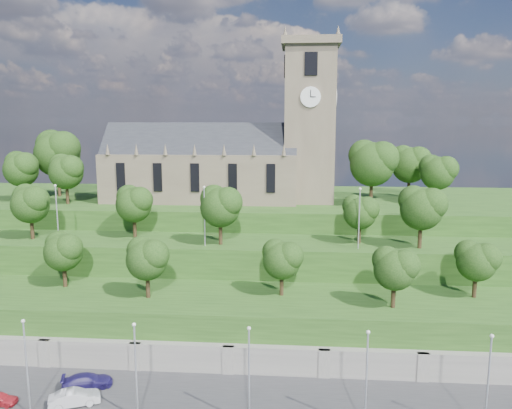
{
  "coord_description": "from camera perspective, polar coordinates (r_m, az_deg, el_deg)",
  "views": [
    {
      "loc": [
        11.72,
        -37.38,
        28.25
      ],
      "look_at": [
        6.45,
        30.0,
        16.97
      ],
      "focal_mm": 35.0,
      "sensor_mm": 36.0,
      "label": 1
    }
  ],
  "objects": [
    {
      "name": "promenade",
      "position": [
        52.55,
        -9.81,
        -21.91
      ],
      "size": [
        160.0,
        12.0,
        2.0
      ],
      "primitive_type": "cube",
      "color": "#2D2D30",
      "rests_on": "ground"
    },
    {
      "name": "retaining_wall",
      "position": [
        56.88,
        -8.31,
        -17.55
      ],
      "size": [
        160.0,
        2.1,
        5.0
      ],
      "color": "slate",
      "rests_on": "ground"
    },
    {
      "name": "embankment_lower",
      "position": [
        61.58,
        -7.08,
        -13.79
      ],
      "size": [
        160.0,
        12.0,
        8.0
      ],
      "primitive_type": "cube",
      "color": "#224617",
      "rests_on": "ground"
    },
    {
      "name": "embankment_upper",
      "position": [
        70.98,
        -5.33,
        -8.83
      ],
      "size": [
        160.0,
        10.0,
        12.0
      ],
      "primitive_type": "cube",
      "color": "#224617",
      "rests_on": "ground"
    },
    {
      "name": "hilltop",
      "position": [
        90.57,
        -3.09,
        -3.78
      ],
      "size": [
        160.0,
        32.0,
        15.0
      ],
      "primitive_type": "cube",
      "color": "#224617",
      "rests_on": "ground"
    },
    {
      "name": "church",
      "position": [
        84.27,
        -3.01,
        5.57
      ],
      "size": [
        38.6,
        12.35,
        27.6
      ],
      "color": "brown",
      "rests_on": "hilltop"
    },
    {
      "name": "trees_lower",
      "position": [
        58.19,
        -3.74,
        -6.14
      ],
      "size": [
        66.13,
        8.6,
        7.16
      ],
      "color": "black",
      "rests_on": "embankment_lower"
    },
    {
      "name": "trees_upper",
      "position": [
        66.94,
        -3.29,
        -0.02
      ],
      "size": [
        58.6,
        8.22,
        8.12
      ],
      "color": "black",
      "rests_on": "embankment_upper"
    },
    {
      "name": "trees_hilltop",
      "position": [
        83.95,
        -5.38,
        5.03
      ],
      "size": [
        74.26,
        15.81,
        11.83
      ],
      "color": "black",
      "rests_on": "hilltop"
    },
    {
      "name": "lamp_posts_promenade",
      "position": [
        47.15,
        -13.59,
        -17.38
      ],
      "size": [
        60.36,
        0.36,
        9.06
      ],
      "color": "#B2B2B7",
      "rests_on": "promenade"
    },
    {
      "name": "lamp_posts_upper",
      "position": [
        65.49,
        -5.91,
        -0.81
      ],
      "size": [
        40.36,
        0.36,
        8.01
      ],
      "color": "#B2B2B7",
      "rests_on": "embankment_upper"
    },
    {
      "name": "car_middle",
      "position": [
        52.75,
        -20.03,
        -20.04
      ],
      "size": [
        4.86,
        3.3,
        1.52
      ],
      "primitive_type": "imported",
      "rotation": [
        0.0,
        0.0,
        1.98
      ],
      "color": "#ACACB1",
      "rests_on": "promenade"
    },
    {
      "name": "car_right",
      "position": [
        55.34,
        -18.72,
        -18.55
      ],
      "size": [
        5.24,
        3.42,
        1.41
      ],
      "primitive_type": "imported",
      "rotation": [
        0.0,
        0.0,
        1.89
      ],
      "color": "#1D164F",
      "rests_on": "promenade"
    }
  ]
}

